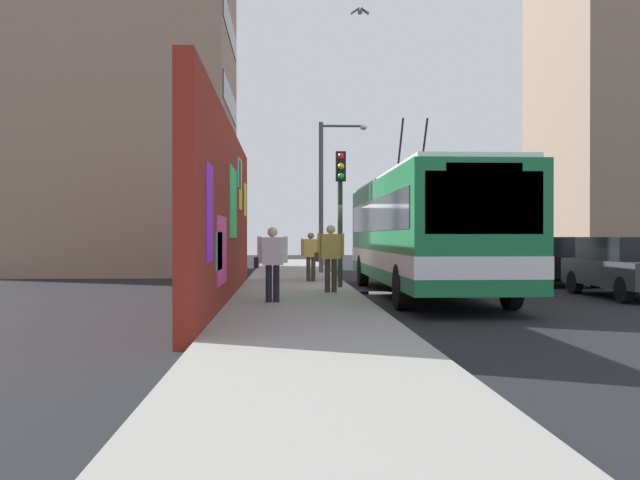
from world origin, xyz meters
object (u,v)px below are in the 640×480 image
at_px(parked_car_dark_gray, 629,266).
at_px(traffic_light, 340,195).
at_px(pedestrian_near_wall, 272,258).
at_px(parked_car_black, 552,259).
at_px(city_bus, 423,229).
at_px(pedestrian_midblock, 311,253).
at_px(street_lamp, 327,185).
at_px(pedestrian_at_curb, 330,252).

height_order(parked_car_dark_gray, traffic_light, traffic_light).
bearing_deg(pedestrian_near_wall, parked_car_black, -50.65).
relative_size(city_bus, pedestrian_midblock, 7.50).
bearing_deg(pedestrian_midblock, street_lamp, -8.78).
xyz_separation_m(parked_car_dark_gray, traffic_light, (2.09, 7.35, 1.94)).
distance_m(parked_car_dark_gray, parked_car_black, 5.23).
distance_m(parked_car_dark_gray, pedestrian_midblock, 9.48).
distance_m(parked_car_black, traffic_light, 8.22).
bearing_deg(pedestrian_at_curb, traffic_light, -12.86).
height_order(pedestrian_midblock, traffic_light, traffic_light).
bearing_deg(pedestrian_midblock, city_bus, -143.66).
bearing_deg(street_lamp, pedestrian_at_curb, 176.99).
distance_m(parked_car_black, pedestrian_near_wall, 11.92).
distance_m(parked_car_black, pedestrian_at_curb, 9.17).
relative_size(parked_car_dark_gray, pedestrian_at_curb, 2.48).
relative_size(pedestrian_near_wall, traffic_light, 0.43).
xyz_separation_m(pedestrian_at_curb, traffic_light, (1.75, -0.40, 1.59)).
height_order(parked_car_dark_gray, street_lamp, street_lamp).
xyz_separation_m(pedestrian_midblock, traffic_light, (-2.86, -0.73, 1.71)).
xyz_separation_m(parked_car_dark_gray, street_lamp, (10.59, 7.21, 2.85)).
height_order(parked_car_black, pedestrian_midblock, pedestrian_midblock).
bearing_deg(traffic_light, street_lamp, -0.94).
height_order(parked_car_black, street_lamp, street_lamp).
distance_m(parked_car_dark_gray, pedestrian_near_wall, 9.51).
distance_m(parked_car_black, street_lamp, 9.43).
distance_m(city_bus, parked_car_dark_gray, 5.39).
bearing_deg(parked_car_black, street_lamp, 53.37).
height_order(pedestrian_midblock, pedestrian_at_curb, pedestrian_at_curb).
bearing_deg(pedestrian_at_curb, city_bus, -74.83).
height_order(parked_car_black, traffic_light, traffic_light).
bearing_deg(traffic_light, parked_car_dark_gray, -105.87).
height_order(city_bus, pedestrian_near_wall, city_bus).
bearing_deg(parked_car_black, city_bus, 128.94).
bearing_deg(city_bus, pedestrian_midblock, 36.34).
height_order(pedestrian_midblock, street_lamp, street_lamp).
relative_size(city_bus, parked_car_black, 2.62).
xyz_separation_m(city_bus, traffic_light, (1.06, 2.15, 0.98)).
xyz_separation_m(parked_car_dark_gray, pedestrian_midblock, (4.95, 8.08, 0.23)).
distance_m(pedestrian_near_wall, street_lamp, 13.32).
bearing_deg(city_bus, traffic_light, 63.73).
bearing_deg(parked_car_dark_gray, city_bus, 78.81).
height_order(parked_car_black, pedestrian_at_curb, pedestrian_at_curb).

